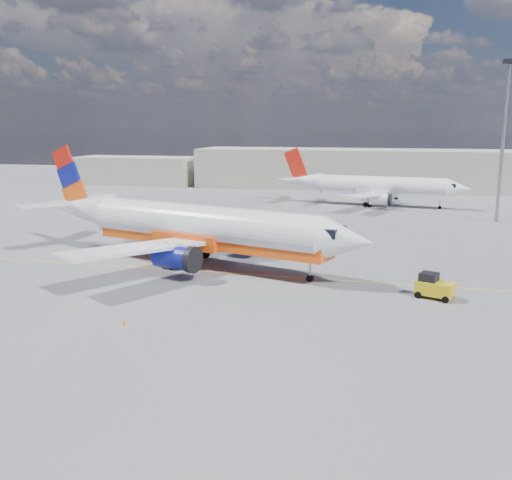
% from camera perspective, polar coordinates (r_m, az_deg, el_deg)
% --- Properties ---
extents(ground, '(240.00, 240.00, 0.00)m').
position_cam_1_polar(ground, '(47.41, 0.06, -4.49)').
color(ground, '#5C5B60').
rests_on(ground, ground).
extents(taxi_line, '(70.00, 0.15, 0.01)m').
position_cam_1_polar(taxi_line, '(50.22, 0.88, -3.56)').
color(taxi_line, yellow).
rests_on(taxi_line, ground).
extents(terminal_main, '(70.00, 14.00, 8.00)m').
position_cam_1_polar(terminal_main, '(119.75, 11.06, 6.97)').
color(terminal_main, '#ABA493').
rests_on(terminal_main, ground).
extents(terminal_annex, '(26.00, 10.00, 6.00)m').
position_cam_1_polar(terminal_annex, '(129.37, -11.89, 6.82)').
color(terminal_annex, '#ABA493').
rests_on(terminal_annex, ground).
extents(main_jet, '(36.32, 27.66, 10.99)m').
position_cam_1_polar(main_jet, '(53.60, -6.24, 1.34)').
color(main_jet, white).
rests_on(main_jet, ground).
extents(second_jet, '(30.41, 23.84, 9.21)m').
position_cam_1_polar(second_jet, '(94.73, 11.89, 5.22)').
color(second_jet, white).
rests_on(second_jet, ground).
extents(gse_tug, '(3.07, 2.52, 1.94)m').
position_cam_1_polar(gse_tug, '(45.65, 17.37, -4.46)').
color(gse_tug, black).
rests_on(gse_tug, ground).
extents(traffic_cone, '(0.35, 0.35, 0.48)m').
position_cam_1_polar(traffic_cone, '(38.79, -13.05, -8.12)').
color(traffic_cone, white).
rests_on(traffic_cone, ground).
extents(floodlight_mast, '(1.55, 1.55, 21.28)m').
position_cam_1_polar(floodlight_mast, '(83.41, 23.58, 10.37)').
color(floodlight_mast, gray).
rests_on(floodlight_mast, ground).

